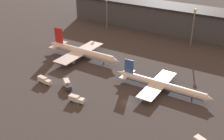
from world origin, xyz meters
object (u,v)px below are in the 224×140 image
airplane_1 (161,85)px  service_vehicle_0 (44,80)px  service_vehicle_2 (67,84)px  service_vehicle_3 (76,99)px  airplane_0 (82,52)px

airplane_1 → service_vehicle_0: size_ratio=5.95×
airplane_1 → service_vehicle_0: airplane_1 is taller
service_vehicle_2 → service_vehicle_3: size_ratio=1.07×
airplane_0 → airplane_1: airplane_0 is taller
airplane_1 → service_vehicle_3: size_ratio=6.57×
airplane_1 → service_vehicle_0: (-49.58, -22.77, -1.13)m
service_vehicle_2 → airplane_0: bearing=154.1°
airplane_0 → service_vehicle_3: size_ratio=6.79×
service_vehicle_2 → service_vehicle_3: 13.02m
service_vehicle_0 → service_vehicle_3: service_vehicle_0 is taller
airplane_1 → service_vehicle_2: (-37.53, -20.21, -1.04)m
airplane_0 → airplane_1: 52.56m
service_vehicle_2 → airplane_1: bearing=67.2°
airplane_0 → service_vehicle_0: airplane_0 is taller
service_vehicle_2 → service_vehicle_3: bearing=4.7°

